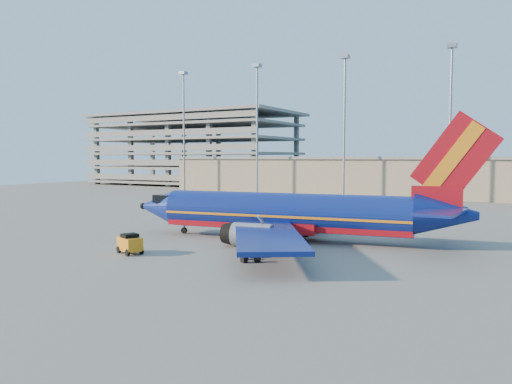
# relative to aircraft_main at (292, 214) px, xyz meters

# --- Properties ---
(ground) EXTENTS (220.00, 220.00, 0.00)m
(ground) POSITION_rel_aircraft_main_xyz_m (-7.37, 5.51, -2.66)
(ground) COLOR slate
(ground) RESTS_ON ground
(terminal_building) EXTENTS (122.00, 16.00, 8.50)m
(terminal_building) POSITION_rel_aircraft_main_xyz_m (2.63, 63.51, 1.66)
(terminal_building) COLOR gray
(terminal_building) RESTS_ON ground
(parking_garage) EXTENTS (62.00, 32.00, 21.40)m
(parking_garage) POSITION_rel_aircraft_main_xyz_m (-69.37, 79.56, 9.07)
(parking_garage) COLOR slate
(parking_garage) RESTS_ON ground
(light_mast_row) EXTENTS (101.60, 1.60, 28.65)m
(light_mast_row) POSITION_rel_aircraft_main_xyz_m (-2.37, 51.51, 14.90)
(light_mast_row) COLOR gray
(light_mast_row) RESTS_ON ground
(aircraft_main) EXTENTS (36.64, 35.04, 12.44)m
(aircraft_main) POSITION_rel_aircraft_main_xyz_m (0.00, 0.00, 0.00)
(aircraft_main) COLOR navy
(aircraft_main) RESTS_ON ground
(baggage_tug) EXTENTS (2.80, 2.28, 1.74)m
(baggage_tug) POSITION_rel_aircraft_main_xyz_m (-9.41, -13.13, -1.75)
(baggage_tug) COLOR orange
(baggage_tug) RESTS_ON ground
(luggage_pile) EXTENTS (2.03, 2.63, 0.51)m
(luggage_pile) POSITION_rel_aircraft_main_xyz_m (1.01, -10.56, -2.41)
(luggage_pile) COLOR black
(luggage_pile) RESTS_ON ground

